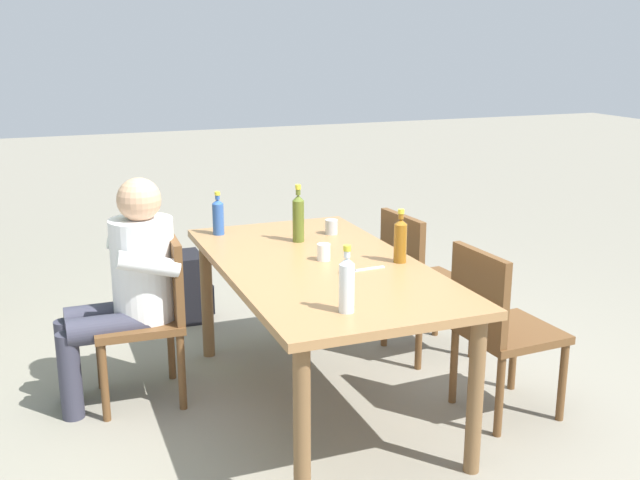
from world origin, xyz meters
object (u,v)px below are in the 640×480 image
at_px(chair_near_left, 497,323).
at_px(table_knife, 359,270).
at_px(dining_table, 320,280).
at_px(cup_steel, 331,227).
at_px(cup_white, 324,252).
at_px(bottle_blue, 218,216).
at_px(chair_near_right, 418,276).
at_px(backpack_by_near_side, 190,287).
at_px(bottle_olive, 298,217).
at_px(bottle_amber, 400,240).
at_px(chair_far_right, 152,309).
at_px(bottle_clear, 347,284).
at_px(person_in_white_shirt, 128,281).

bearing_deg(chair_near_left, table_knife, 70.43).
height_order(dining_table, cup_steel, cup_steel).
bearing_deg(cup_white, cup_steel, -26.23).
bearing_deg(chair_near_left, bottle_blue, 43.92).
bearing_deg(dining_table, chair_near_right, -62.73).
xyz_separation_m(chair_near_left, chair_near_right, (0.81, -0.00, 0.00)).
bearing_deg(backpack_by_near_side, bottle_olive, -158.64).
distance_m(bottle_amber, cup_steel, 0.65).
xyz_separation_m(chair_near_left, bottle_blue, (1.15, 1.11, 0.38)).
xyz_separation_m(chair_far_right, bottle_clear, (-1.07, -0.63, 0.40)).
bearing_deg(backpack_by_near_side, person_in_white_shirt, 154.24).
xyz_separation_m(person_in_white_shirt, cup_steel, (0.11, -1.15, 0.15)).
distance_m(person_in_white_shirt, bottle_blue, 0.68).
relative_size(cup_steel, backpack_by_near_side, 0.18).
distance_m(dining_table, table_knife, 0.24).
bearing_deg(chair_far_right, bottle_clear, -149.62).
relative_size(bottle_amber, cup_steel, 3.24).
xyz_separation_m(bottle_clear, cup_white, (0.72, -0.18, -0.08)).
xyz_separation_m(chair_far_right, backpack_by_near_side, (1.07, -0.41, -0.27)).
relative_size(chair_near_left, cup_white, 10.27).
relative_size(bottle_olive, bottle_blue, 1.28).
distance_m(chair_near_left, cup_steel, 1.10).
relative_size(person_in_white_shirt, table_knife, 4.90).
relative_size(dining_table, bottle_blue, 7.32).
bearing_deg(bottle_amber, bottle_blue, 39.56).
bearing_deg(chair_near_left, dining_table, 62.06).
distance_m(chair_near_left, bottle_olive, 1.19).
relative_size(person_in_white_shirt, backpack_by_near_side, 2.60).
relative_size(bottle_blue, table_knife, 1.02).
distance_m(chair_near_left, person_in_white_shirt, 1.86).
distance_m(chair_near_left, backpack_by_near_side, 2.22).
height_order(person_in_white_shirt, cup_steel, person_in_white_shirt).
xyz_separation_m(dining_table, cup_steel, (0.51, -0.27, 0.13)).
height_order(chair_near_left, person_in_white_shirt, person_in_white_shirt).
distance_m(bottle_amber, bottle_blue, 1.11).
height_order(bottle_amber, cup_steel, bottle_amber).
bearing_deg(bottle_clear, chair_near_right, -40.65).
distance_m(dining_table, bottle_clear, 0.72).
height_order(cup_white, backpack_by_near_side, cup_white).
bearing_deg(cup_steel, chair_near_left, -151.28).
bearing_deg(backpack_by_near_side, chair_near_right, -133.25).
xyz_separation_m(bottle_amber, backpack_by_near_side, (1.60, 0.75, -0.66)).
relative_size(bottle_amber, backpack_by_near_side, 0.59).
height_order(chair_near_right, cup_steel, chair_near_right).
bearing_deg(chair_near_right, table_knife, 131.89).
height_order(chair_near_left, bottle_clear, bottle_clear).
bearing_deg(bottle_olive, person_in_white_shirt, 91.45).
bearing_deg(table_knife, dining_table, 35.28).
height_order(chair_far_right, bottle_amber, bottle_amber).
height_order(chair_far_right, bottle_blue, bottle_blue).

